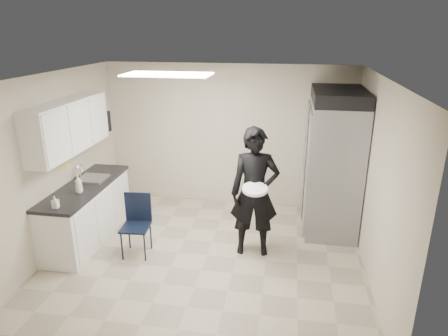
% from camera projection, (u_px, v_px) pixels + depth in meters
% --- Properties ---
extents(floor, '(4.50, 4.50, 0.00)m').
position_uv_depth(floor, '(207.00, 255.00, 5.90)').
color(floor, tan).
rests_on(floor, ground).
extents(ceiling, '(4.50, 4.50, 0.00)m').
position_uv_depth(ceiling, '(204.00, 76.00, 5.04)').
color(ceiling, white).
rests_on(ceiling, back_wall).
extents(back_wall, '(4.50, 0.00, 4.50)m').
position_uv_depth(back_wall, '(228.00, 136.00, 7.33)').
color(back_wall, '#BCB09B').
rests_on(back_wall, floor).
extents(left_wall, '(0.00, 4.00, 4.00)m').
position_uv_depth(left_wall, '(55.00, 164.00, 5.82)').
color(left_wall, '#BCB09B').
rests_on(left_wall, floor).
extents(right_wall, '(0.00, 4.00, 4.00)m').
position_uv_depth(right_wall, '(377.00, 183.00, 5.12)').
color(right_wall, '#BCB09B').
rests_on(right_wall, floor).
extents(ceiling_panel, '(1.20, 0.60, 0.02)m').
position_uv_depth(ceiling_panel, '(168.00, 74.00, 5.51)').
color(ceiling_panel, white).
rests_on(ceiling_panel, ceiling).
extents(lower_counter, '(0.60, 1.90, 0.86)m').
position_uv_depth(lower_counter, '(87.00, 214.00, 6.25)').
color(lower_counter, silver).
rests_on(lower_counter, floor).
extents(countertop, '(0.64, 1.95, 0.05)m').
position_uv_depth(countertop, '(84.00, 187.00, 6.10)').
color(countertop, black).
rests_on(countertop, lower_counter).
extents(sink, '(0.42, 0.40, 0.14)m').
position_uv_depth(sink, '(93.00, 182.00, 6.33)').
color(sink, gray).
rests_on(sink, countertop).
extents(faucet, '(0.02, 0.02, 0.24)m').
position_uv_depth(faucet, '(80.00, 172.00, 6.31)').
color(faucet, silver).
rests_on(faucet, countertop).
extents(upper_cabinets, '(0.35, 1.80, 0.75)m').
position_uv_depth(upper_cabinets, '(68.00, 126.00, 5.80)').
color(upper_cabinets, silver).
rests_on(upper_cabinets, left_wall).
extents(towel_dispenser, '(0.22, 0.30, 0.35)m').
position_uv_depth(towel_dispenser, '(101.00, 122.00, 6.95)').
color(towel_dispenser, black).
rests_on(towel_dispenser, left_wall).
extents(notice_sticker_left, '(0.00, 0.12, 0.07)m').
position_uv_depth(notice_sticker_left, '(60.00, 167.00, 5.94)').
color(notice_sticker_left, yellow).
rests_on(notice_sticker_left, left_wall).
extents(notice_sticker_right, '(0.00, 0.12, 0.07)m').
position_uv_depth(notice_sticker_right, '(67.00, 165.00, 6.14)').
color(notice_sticker_right, yellow).
rests_on(notice_sticker_right, left_wall).
extents(commercial_fridge, '(0.80, 1.35, 2.10)m').
position_uv_depth(commercial_fridge, '(333.00, 167.00, 6.45)').
color(commercial_fridge, gray).
rests_on(commercial_fridge, floor).
extents(fridge_compressor, '(0.80, 1.35, 0.20)m').
position_uv_depth(fridge_compressor, '(340.00, 96.00, 6.07)').
color(fridge_compressor, black).
rests_on(fridge_compressor, commercial_fridge).
extents(folding_chair, '(0.42, 0.42, 0.89)m').
position_uv_depth(folding_chair, '(136.00, 227.00, 5.79)').
color(folding_chair, black).
rests_on(folding_chair, floor).
extents(man_tuxedo, '(0.74, 0.53, 1.90)m').
position_uv_depth(man_tuxedo, '(255.00, 193.00, 5.70)').
color(man_tuxedo, black).
rests_on(man_tuxedo, floor).
extents(bucket_lid, '(0.38, 0.38, 0.04)m').
position_uv_depth(bucket_lid, '(255.00, 189.00, 5.41)').
color(bucket_lid, silver).
rests_on(bucket_lid, man_tuxedo).
extents(soap_bottle_a, '(0.15, 0.15, 0.27)m').
position_uv_depth(soap_bottle_a, '(78.00, 184.00, 5.77)').
color(soap_bottle_a, white).
rests_on(soap_bottle_a, countertop).
extents(soap_bottle_b, '(0.08, 0.08, 0.17)m').
position_uv_depth(soap_bottle_b, '(55.00, 202.00, 5.29)').
color(soap_bottle_b, '#ACADB9').
rests_on(soap_bottle_b, countertop).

